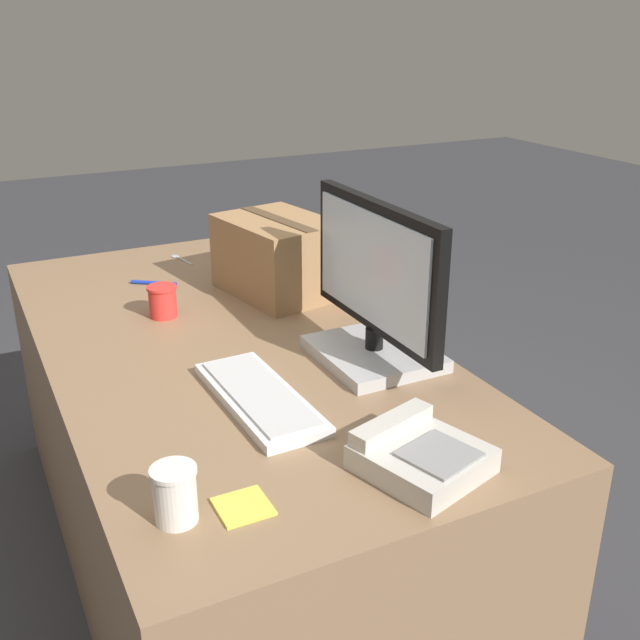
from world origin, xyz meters
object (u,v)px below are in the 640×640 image
at_px(sticky_note_pad, 243,507).
at_px(desk_phone, 419,455).
at_px(keyboard, 259,397).
at_px(paper_cup_left, 163,301).
at_px(pen_marker, 154,283).
at_px(paper_cup_right, 175,494).
at_px(cardboard_box, 279,256).
at_px(monitor, 375,295).
at_px(spoon, 178,258).

bearing_deg(sticky_note_pad, desk_phone, 84.03).
distance_m(keyboard, desk_phone, 0.41).
relative_size(paper_cup_left, pen_marker, 0.70).
distance_m(keyboard, paper_cup_left, 0.59).
height_order(paper_cup_right, sticky_note_pad, paper_cup_right).
relative_size(paper_cup_left, cardboard_box, 0.23).
height_order(monitor, pen_marker, monitor).
bearing_deg(paper_cup_left, pen_marker, 170.67).
height_order(keyboard, paper_cup_right, paper_cup_right).
height_order(cardboard_box, pen_marker, cardboard_box).
distance_m(pen_marker, sticky_note_pad, 1.20).
relative_size(monitor, keyboard, 1.27).
bearing_deg(paper_cup_right, paper_cup_left, 165.58).
xyz_separation_m(spoon, pen_marker, (0.23, -0.15, 0.00)).
bearing_deg(desk_phone, spoon, 164.24).
bearing_deg(spoon, pen_marker, 135.74).
height_order(desk_phone, cardboard_box, cardboard_box).
bearing_deg(pen_marker, paper_cup_left, -63.97).
relative_size(keyboard, cardboard_box, 1.04).
relative_size(pen_marker, sticky_note_pad, 1.41).
height_order(desk_phone, pen_marker, desk_phone).
bearing_deg(spoon, keyboard, 161.23).
distance_m(paper_cup_left, paper_cup_right, 0.93).
xyz_separation_m(paper_cup_right, cardboard_box, (-0.94, 0.60, 0.06)).
relative_size(monitor, desk_phone, 2.04).
bearing_deg(paper_cup_right, pen_marker, 166.74).
relative_size(keyboard, pen_marker, 3.26).
distance_m(keyboard, paper_cup_right, 0.42).
bearing_deg(desk_phone, sticky_note_pad, -112.67).
bearing_deg(cardboard_box, paper_cup_left, -84.18).
height_order(paper_cup_left, paper_cup_right, paper_cup_right).
xyz_separation_m(paper_cup_right, spoon, (-1.40, 0.42, -0.05)).
xyz_separation_m(keyboard, sticky_note_pad, (0.34, -0.17, -0.01)).
bearing_deg(sticky_note_pad, paper_cup_left, 172.52).
relative_size(desk_phone, cardboard_box, 0.65).
height_order(monitor, keyboard, monitor).
relative_size(paper_cup_right, pen_marker, 0.80).
relative_size(monitor, paper_cup_right, 5.19).
distance_m(paper_cup_left, spoon, 0.54).
bearing_deg(cardboard_box, pen_marker, -125.80).
bearing_deg(sticky_note_pad, paper_cup_right, -99.98).
bearing_deg(keyboard, pen_marker, 178.66).
distance_m(monitor, pen_marker, 0.86).
xyz_separation_m(keyboard, cardboard_box, (-0.62, 0.32, 0.10)).
height_order(desk_phone, sticky_note_pad, desk_phone).
height_order(desk_phone, paper_cup_left, paper_cup_left).
xyz_separation_m(desk_phone, spoon, (-1.45, -0.02, -0.03)).
height_order(monitor, paper_cup_left, monitor).
bearing_deg(paper_cup_left, monitor, 37.09).
xyz_separation_m(keyboard, spoon, (-1.08, 0.14, -0.01)).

